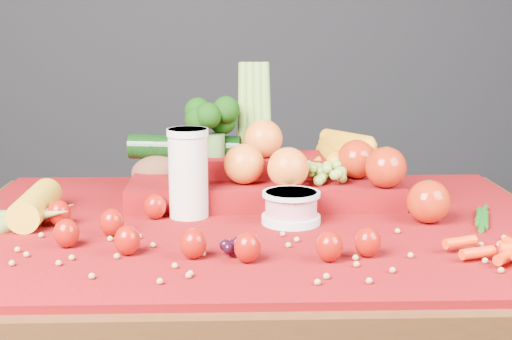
{
  "coord_description": "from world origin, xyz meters",
  "views": [
    {
      "loc": [
        -0.04,
        -1.21,
        1.11
      ],
      "look_at": [
        0.0,
        0.02,
        0.85
      ],
      "focal_mm": 50.0,
      "sensor_mm": 36.0,
      "label": 1
    }
  ],
  "objects_px": {
    "yogurt_bowl": "(291,206)",
    "produce_mound": "(275,170)",
    "milk_glass": "(188,170)",
    "table": "(256,278)"
  },
  "relations": [
    {
      "from": "yogurt_bowl",
      "to": "produce_mound",
      "type": "relative_size",
      "value": 0.17
    },
    {
      "from": "milk_glass",
      "to": "yogurt_bowl",
      "type": "relative_size",
      "value": 1.55
    },
    {
      "from": "table",
      "to": "yogurt_bowl",
      "type": "xyz_separation_m",
      "value": [
        0.06,
        -0.01,
        0.14
      ]
    },
    {
      "from": "yogurt_bowl",
      "to": "table",
      "type": "bearing_deg",
      "value": 166.32
    },
    {
      "from": "milk_glass",
      "to": "produce_mound",
      "type": "height_order",
      "value": "produce_mound"
    },
    {
      "from": "table",
      "to": "yogurt_bowl",
      "type": "distance_m",
      "value": 0.15
    },
    {
      "from": "table",
      "to": "yogurt_bowl",
      "type": "height_order",
      "value": "yogurt_bowl"
    },
    {
      "from": "table",
      "to": "produce_mound",
      "type": "bearing_deg",
      "value": 75.15
    },
    {
      "from": "milk_glass",
      "to": "yogurt_bowl",
      "type": "distance_m",
      "value": 0.2
    },
    {
      "from": "table",
      "to": "milk_glass",
      "type": "relative_size",
      "value": 6.87
    }
  ]
}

